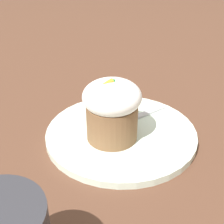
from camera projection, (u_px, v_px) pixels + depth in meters
ground_plane at (121, 136)px, 0.48m from camera, size 4.00×4.00×0.00m
dessert_plate at (121, 134)px, 0.48m from camera, size 0.23×0.23×0.01m
carrot_cake at (112, 109)px, 0.43m from camera, size 0.08×0.08×0.09m
spoon at (129, 119)px, 0.50m from camera, size 0.11×0.03×0.01m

